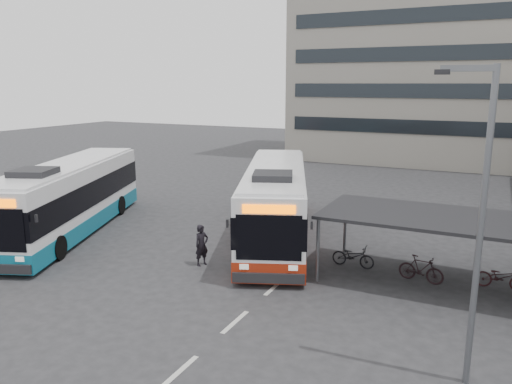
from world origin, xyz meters
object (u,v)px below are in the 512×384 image
at_px(bus_main, 275,202).
at_px(lamp_post, 478,211).
at_px(bus_teal, 69,198).
at_px(pedestrian, 202,245).

relative_size(bus_main, lamp_post, 1.65).
height_order(bus_teal, lamp_post, lamp_post).
distance_m(pedestrian, lamp_post, 11.41).
bearing_deg(bus_main, pedestrian, -125.16).
height_order(bus_main, bus_teal, bus_main).
relative_size(bus_teal, pedestrian, 7.45).
bearing_deg(bus_teal, pedestrian, -29.33).
bearing_deg(bus_teal, bus_main, -0.68).
bearing_deg(bus_teal, lamp_post, -37.35).
xyz_separation_m(bus_main, lamp_post, (8.91, -8.82, 2.63)).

